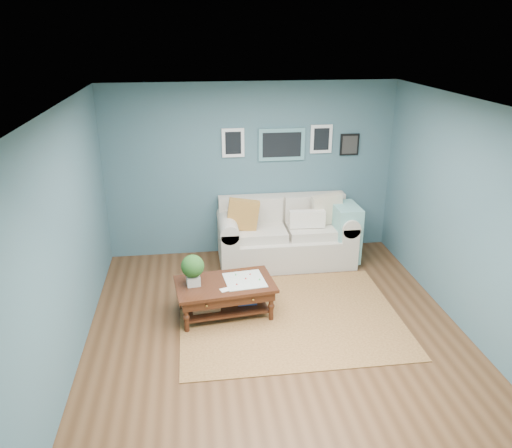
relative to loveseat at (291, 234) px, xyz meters
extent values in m
plane|color=brown|center=(-0.57, -2.03, -0.44)|extent=(5.00, 5.00, 0.00)
plane|color=white|center=(-0.57, -2.03, 2.26)|extent=(5.00, 5.00, 0.00)
cube|color=#44656F|center=(-0.57, 0.47, 0.91)|extent=(4.50, 0.02, 2.70)
cube|color=#44656F|center=(-0.57, -4.53, 0.91)|extent=(4.50, 0.02, 2.70)
cube|color=#44656F|center=(-2.82, -2.03, 0.91)|extent=(0.02, 5.00, 2.70)
cube|color=#44656F|center=(1.68, -2.03, 0.91)|extent=(0.02, 5.00, 2.70)
cube|color=#598F95|center=(-0.09, 0.45, 1.31)|extent=(0.72, 0.03, 0.50)
cube|color=black|center=(-0.09, 0.43, 1.31)|extent=(0.60, 0.01, 0.38)
cube|color=white|center=(-0.84, 0.45, 1.36)|extent=(0.34, 0.03, 0.44)
cube|color=white|center=(0.53, 0.45, 1.38)|extent=(0.34, 0.03, 0.44)
cube|color=black|center=(0.99, 0.45, 1.28)|extent=(0.30, 0.03, 0.34)
cube|color=brown|center=(-0.34, -1.67, -0.44)|extent=(2.76, 2.20, 0.01)
cube|color=beige|center=(-0.09, -0.04, -0.22)|extent=(1.53, 0.95, 0.45)
cube|color=beige|center=(-0.09, 0.33, 0.27)|extent=(2.01, 0.24, 0.52)
cube|color=beige|center=(-0.99, -0.04, -0.11)|extent=(0.26, 0.95, 0.67)
cube|color=beige|center=(0.80, -0.04, -0.11)|extent=(0.26, 0.95, 0.67)
cylinder|color=beige|center=(-0.99, -0.04, 0.23)|extent=(0.28, 0.95, 0.28)
cylinder|color=beige|center=(0.80, -0.04, 0.23)|extent=(0.28, 0.95, 0.28)
cube|color=beige|center=(-0.50, -0.10, 0.08)|extent=(0.78, 0.60, 0.14)
cube|color=beige|center=(0.32, -0.10, 0.08)|extent=(0.78, 0.60, 0.14)
cube|color=beige|center=(-0.50, 0.20, 0.35)|extent=(0.78, 0.13, 0.39)
cube|color=beige|center=(0.32, 0.20, 0.35)|extent=(0.78, 0.13, 0.39)
cube|color=#B06126|center=(-0.76, -0.09, 0.39)|extent=(0.52, 0.19, 0.51)
cube|color=beige|center=(0.55, -0.02, 0.39)|extent=(0.51, 0.19, 0.50)
cube|color=silver|center=(0.21, -0.15, 0.29)|extent=(0.54, 0.13, 0.26)
cube|color=#79B8B1|center=(0.80, -0.17, 0.05)|extent=(0.37, 0.59, 0.86)
cube|color=black|center=(-1.14, -1.49, -0.01)|extent=(1.29, 0.85, 0.04)
cube|color=black|center=(-1.14, -1.49, -0.09)|extent=(1.20, 0.76, 0.12)
cube|color=black|center=(-1.14, -1.49, -0.33)|extent=(1.09, 0.65, 0.03)
sphere|color=gold|center=(-1.39, -1.85, -0.09)|extent=(0.03, 0.03, 0.03)
sphere|color=gold|center=(-0.82, -1.78, -0.09)|extent=(0.03, 0.03, 0.03)
cylinder|color=black|center=(-1.63, -1.82, -0.23)|extent=(0.06, 0.06, 0.42)
cylinder|color=black|center=(-0.59, -1.70, -0.23)|extent=(0.06, 0.06, 0.42)
cylinder|color=black|center=(-1.70, -1.28, -0.23)|extent=(0.06, 0.06, 0.42)
cylinder|color=black|center=(-0.65, -1.15, -0.23)|extent=(0.06, 0.06, 0.42)
cube|color=beige|center=(-1.53, -1.48, 0.08)|extent=(0.18, 0.18, 0.12)
sphere|color=#1B4718|center=(-1.53, -1.48, 0.27)|extent=(0.28, 0.28, 0.28)
cube|color=white|center=(-0.89, -1.46, 0.02)|extent=(0.54, 0.54, 0.01)
cube|color=#B8784C|center=(-1.39, -1.52, -0.21)|extent=(0.37, 0.28, 0.20)
cube|color=navy|center=(-0.86, -1.43, -0.26)|extent=(0.26, 0.21, 0.11)
camera|label=1|loc=(-1.48, -7.02, 2.99)|focal=35.00mm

